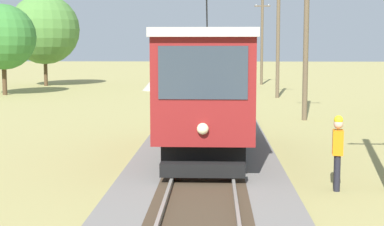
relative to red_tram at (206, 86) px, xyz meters
name	(u,v)px	position (x,y,z in m)	size (l,w,h in m)	color
red_tram	(206,86)	(0.00, 0.00, 0.00)	(2.60, 8.54, 4.79)	maroon
freight_car	(212,69)	(0.00, 29.96, -0.64)	(2.40, 5.20, 2.31)	#384C33
utility_pole_mid	(306,26)	(4.41, 8.98, 2.12)	(1.40, 0.37, 8.43)	brown
utility_pole_far	(278,38)	(4.41, 20.61, 1.73)	(1.40, 0.50, 7.65)	brown
utility_pole_distant	(262,39)	(4.41, 33.62, 1.85)	(1.40, 0.34, 7.90)	brown
gravel_pile	(156,82)	(-4.29, 26.51, -1.55)	(2.22, 2.22, 1.28)	#9E998E
track_worker	(338,149)	(3.16, -4.04, -1.21)	(0.30, 0.42, 1.78)	black
tree_left_near	(3,37)	(-14.54, 21.92, 1.85)	(4.57, 4.57, 6.34)	#4C3823
tree_right_near	(44,29)	(-14.43, 31.30, 2.66)	(5.98, 5.98, 7.85)	#4C3823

